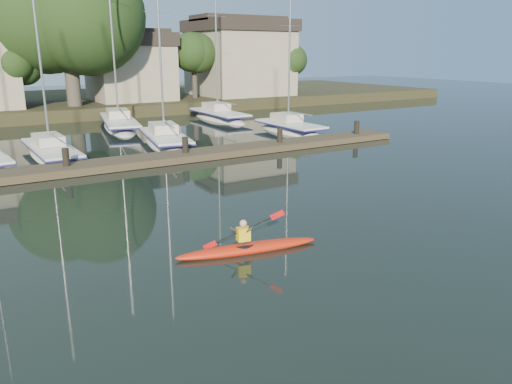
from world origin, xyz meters
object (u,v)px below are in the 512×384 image
sailboat_3 (166,148)px  sailboat_6 (120,130)px  dock (130,162)px  sailboat_4 (290,135)px  sailboat_7 (219,122)px  sailboat_2 (52,160)px  kayak (247,246)px

sailboat_3 → sailboat_6: 8.54m
dock → sailboat_4: bearing=20.2°
dock → sailboat_7: bearing=48.4°
sailboat_4 → sailboat_7: size_ratio=0.88×
dock → sailboat_7: size_ratio=2.37×
sailboat_4 → sailboat_6: (-9.67, 8.50, 0.00)m
dock → sailboat_6: bearing=75.4°
sailboat_2 → sailboat_6: sailboat_6 is taller
sailboat_7 → dock: bearing=-130.8°
dock → sailboat_3: 6.11m
dock → sailboat_2: sailboat_2 is taller
kayak → sailboat_3: sailboat_3 is taller
sailboat_2 → sailboat_4: (16.06, 0.35, -0.03)m
kayak → sailboat_6: size_ratio=0.25×
dock → sailboat_3: sailboat_3 is taller
sailboat_3 → sailboat_7: bearing=57.2°
kayak → sailboat_4: (13.78, 17.39, -0.37)m
sailboat_3 → sailboat_4: bearing=10.7°
sailboat_7 → sailboat_3: bearing=-132.6°
sailboat_4 → kayak: bearing=-128.5°
dock → sailboat_7: (12.02, 13.54, -0.42)m
sailboat_2 → sailboat_3: (6.67, 0.32, -0.02)m
dock → sailboat_4: sailboat_4 is taller
sailboat_3 → sailboat_7: sailboat_7 is taller
dock → sailboat_6: 13.79m
sailboat_4 → sailboat_7: bearing=97.3°
sailboat_2 → kayak: bearing=-83.7°
sailboat_2 → sailboat_3: sailboat_2 is taller
kayak → sailboat_6: (4.10, 25.89, -0.36)m
sailboat_2 → sailboat_4: 16.06m
sailboat_4 → sailboat_6: bearing=138.6°
sailboat_2 → sailboat_3: 6.68m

